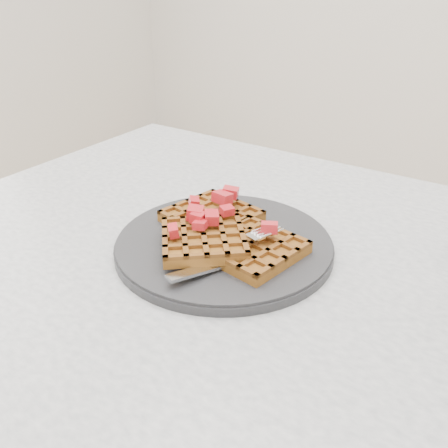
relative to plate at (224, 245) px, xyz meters
The scene contains 5 objects.
table 0.17m from the plate, ahead, with size 1.20×0.80×0.75m.
plate is the anchor object (origin of this frame).
waffles 0.02m from the plate, 87.49° to the right, with size 0.23×0.22×0.03m.
strawberry_pile 0.05m from the plate, ahead, with size 0.15×0.15×0.02m, color #A7000A, non-canonical shape.
fork 0.06m from the plate, 42.82° to the right, with size 0.02×0.18×0.02m, color silver, non-canonical shape.
Camera 1 is at (0.21, -0.50, 1.10)m, focal length 40.00 mm.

